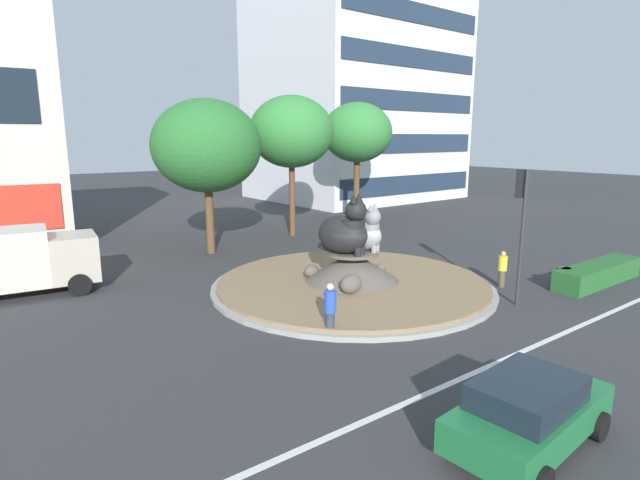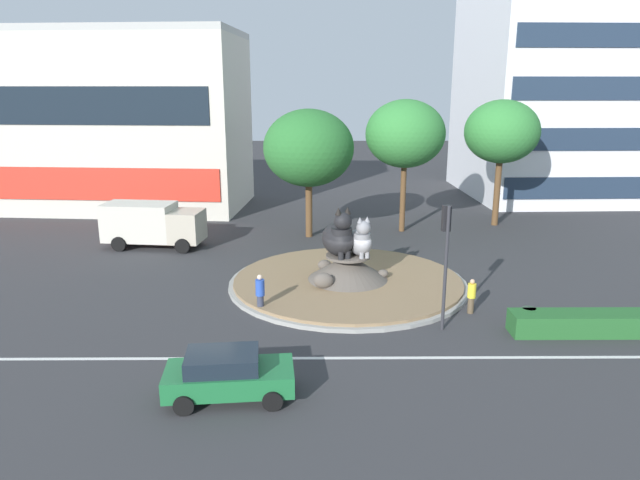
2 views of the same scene
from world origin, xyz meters
name	(u,v)px [view 1 (image 1 of 2)]	position (x,y,z in m)	size (l,w,h in m)	color
ground_plane	(352,287)	(0.00, 0.00, 0.00)	(160.00, 160.00, 0.00)	#333335
lane_centreline	(525,350)	(0.00, -8.11, 0.00)	(112.00, 0.20, 0.01)	silver
roundabout_island	(352,278)	(-0.01, -0.01, 0.42)	(11.96, 11.96, 1.58)	gray
cat_statue_black	(345,232)	(-0.48, -0.10, 2.50)	(2.14, 2.88, 2.54)	black
cat_statue_grey	(364,233)	(0.57, -0.08, 2.32)	(1.68, 2.23, 2.04)	gray
traffic_light_mast	(521,212)	(3.58, -5.43, 3.61)	(0.36, 0.46, 5.18)	#2D2D33
office_tower	(356,67)	(21.78, 25.37, 13.39)	(19.06, 16.25, 26.78)	silver
clipped_hedge_strip	(598,274)	(9.04, -6.01, 0.45)	(5.56, 1.20, 0.90)	#235B28
broadleaf_tree_behind_island	(207,146)	(-2.06, 9.69, 5.86)	(5.84, 5.84, 8.36)	brown
second_tree_near_tower	(291,132)	(4.35, 11.16, 6.64)	(5.30, 5.30, 8.91)	brown
third_tree_left	(357,133)	(11.35, 12.94, 6.63)	(5.15, 5.15, 8.86)	brown
pedestrian_yellow_shirt	(502,268)	(5.23, -3.78, 0.82)	(0.37, 0.37, 1.57)	brown
pedestrian_blue_shirt	(330,309)	(-4.06, -3.69, 0.93)	(0.40, 0.40, 1.78)	#33384C
sedan_on_far_lane	(529,411)	(-4.42, -10.84, 0.82)	(4.23, 2.31, 1.57)	#1E6B38
delivery_box_truck	(12,260)	(-11.75, 7.18, 1.51)	(6.28, 3.17, 2.75)	#B7AD99
litter_bin	(563,278)	(7.16, -5.47, 0.45)	(0.56, 0.56, 0.90)	#2D4233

